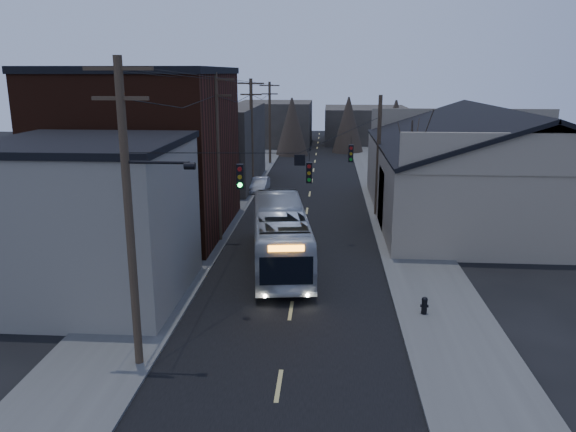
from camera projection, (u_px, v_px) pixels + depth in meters
name	position (u px, v px, depth m)	size (l,w,h in m)	color
ground	(273.00, 423.00, 16.47)	(160.00, 160.00, 0.00)	black
road_surface	(309.00, 199.00, 45.46)	(9.00, 110.00, 0.02)	black
sidewalk_left	(230.00, 197.00, 45.89)	(4.00, 110.00, 0.12)	#474744
sidewalk_right	(390.00, 200.00, 45.00)	(4.00, 110.00, 0.12)	#474744
building_clapboard	(91.00, 223.00, 24.92)	(8.00, 8.00, 7.00)	gray
building_brick	(145.00, 154.00, 35.24)	(10.00, 12.00, 10.00)	#33150B
building_left_far	(207.00, 146.00, 51.04)	(9.00, 14.00, 7.00)	#312D27
warehouse	(493.00, 180.00, 39.06)	(16.16, 20.60, 7.73)	gray
building_far_left	(275.00, 124.00, 78.94)	(10.00, 12.00, 6.00)	#312D27
building_far_right	(366.00, 124.00, 83.00)	(12.00, 14.00, 5.00)	#312D27
bare_tree	(409.00, 179.00, 34.45)	(0.40, 0.40, 7.20)	black
utility_lines	(262.00, 147.00, 38.78)	(11.24, 45.28, 10.50)	#382B1E
bus	(280.00, 235.00, 29.77)	(2.70, 11.54, 3.21)	#AFB5BB
parked_car	(260.00, 185.00, 48.20)	(1.31, 3.76, 1.24)	#AEB1B6
fire_hydrant	(424.00, 305.00, 23.54)	(0.36, 0.26, 0.75)	black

